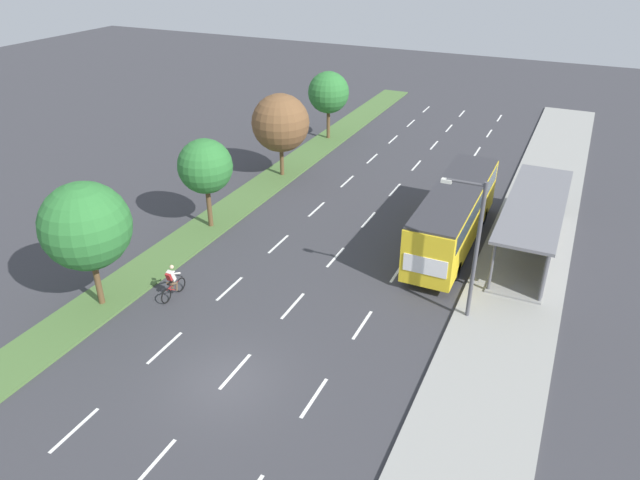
{
  "coord_description": "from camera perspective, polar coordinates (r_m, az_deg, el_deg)",
  "views": [
    {
      "loc": [
        10.61,
        -14.1,
        15.65
      ],
      "look_at": [
        -0.65,
        10.09,
        1.2
      ],
      "focal_mm": 32.5,
      "sensor_mm": 36.0,
      "label": 1
    }
  ],
  "objects": [
    {
      "name": "bus_shelter",
      "position": [
        32.76,
        20.67,
        1.62
      ],
      "size": [
        2.9,
        10.84,
        2.86
      ],
      "color": "gray",
      "rests_on": "sidewalk_right"
    },
    {
      "name": "cyclist",
      "position": [
        28.4,
        -14.33,
        -4.1
      ],
      "size": [
        0.46,
        1.82,
        1.71
      ],
      "color": "black",
      "rests_on": "ground"
    },
    {
      "name": "median_tree_fourth",
      "position": [
        48.15,
        0.85,
        14.31
      ],
      "size": [
        3.32,
        3.32,
        5.46
      ],
      "color": "brown",
      "rests_on": "median_strip"
    },
    {
      "name": "bus",
      "position": [
        32.3,
        13.08,
        2.8
      ],
      "size": [
        2.54,
        11.29,
        3.37
      ],
      "color": "yellow",
      "rests_on": "ground"
    },
    {
      "name": "streetlight",
      "position": [
        25.4,
        14.86,
        -0.17
      ],
      "size": [
        1.91,
        0.24,
        6.5
      ],
      "color": "#4C4C51",
      "rests_on": "sidewalk_right"
    },
    {
      "name": "ground_plane",
      "position": [
        23.58,
        -9.21,
        -13.59
      ],
      "size": [
        140.0,
        140.0,
        0.0
      ],
      "primitive_type": "plane",
      "color": "#38383D"
    },
    {
      "name": "lane_divider_center",
      "position": [
        37.42,
        6.17,
        3.55
      ],
      "size": [
        0.14,
        47.4,
        0.01
      ],
      "color": "white",
      "rests_on": "ground"
    },
    {
      "name": "lane_divider_right",
      "position": [
        36.58,
        11.34,
        2.53
      ],
      "size": [
        0.14,
        47.4,
        0.01
      ],
      "color": "white",
      "rests_on": "ground"
    },
    {
      "name": "lane_divider_left",
      "position": [
        38.56,
        1.25,
        4.5
      ],
      "size": [
        0.14,
        47.4,
        0.01
      ],
      "color": "white",
      "rests_on": "ground"
    },
    {
      "name": "sidewalk_right",
      "position": [
        37.51,
        20.55,
        1.99
      ],
      "size": [
        4.5,
        52.0,
        0.15
      ],
      "primitive_type": "cube",
      "color": "gray",
      "rests_on": "ground"
    },
    {
      "name": "median_tree_nearest",
      "position": [
        27.27,
        -22.07,
        1.27
      ],
      "size": [
        3.96,
        3.96,
        6.02
      ],
      "color": "brown",
      "rests_on": "median_strip"
    },
    {
      "name": "median_tree_second",
      "position": [
        33.34,
        -11.24,
        7.12
      ],
      "size": [
        3.11,
        3.11,
        5.28
      ],
      "color": "brown",
      "rests_on": "median_strip"
    },
    {
      "name": "median_strip",
      "position": [
        41.99,
        -3.78,
        6.58
      ],
      "size": [
        2.6,
        52.0,
        0.12
      ],
      "primitive_type": "cube",
      "color": "#4C7038",
      "rests_on": "ground"
    },
    {
      "name": "median_tree_third",
      "position": [
        40.36,
        -3.91,
        11.42
      ],
      "size": [
        3.97,
        3.97,
        5.75
      ],
      "color": "brown",
      "rests_on": "median_strip"
    }
  ]
}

